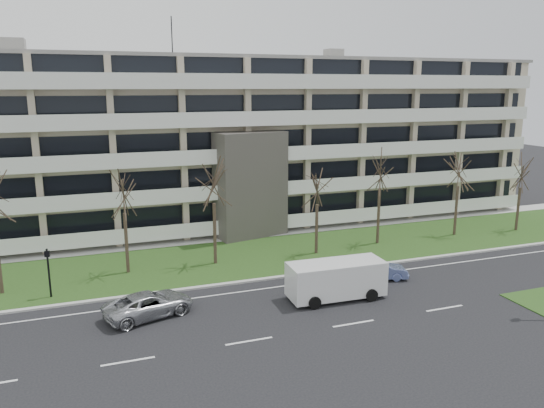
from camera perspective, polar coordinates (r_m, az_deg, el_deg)
name	(u,v)px	position (r m, az deg, el deg)	size (l,w,h in m)	color
ground	(353,324)	(30.09, 8.76, -12.60)	(160.00, 160.00, 0.00)	black
grass_verge	(273,254)	(41.13, 0.07, -5.39)	(90.00, 10.00, 0.06)	#244316
curb	(297,275)	(36.72, 2.76, -7.61)	(90.00, 0.35, 0.12)	#B2B2AD
sidewalk	(251,235)	(46.11, -2.27, -3.39)	(90.00, 2.00, 0.08)	#B2B2AD
lane_edge_line	(306,283)	(35.44, 3.70, -8.48)	(90.00, 0.12, 0.01)	white
apartment_building	(229,141)	(51.12, -4.69, 6.81)	(60.50, 15.10, 18.75)	beige
silver_pickup	(149,304)	(31.15, -13.10, -10.47)	(2.32, 5.03, 1.40)	#AFB1B7
blue_sedan	(378,270)	(36.59, 11.37, -6.97)	(1.34, 3.86, 1.27)	#7587CC
white_van	(337,277)	(32.80, 7.04, -7.76)	(6.00, 2.60, 2.30)	white
pedestrian_signal	(48,267)	(35.11, -22.92, -6.24)	(0.31, 0.25, 3.14)	black
tree_2	(123,189)	(36.98, -15.72, 1.56)	(3.83, 3.83, 7.66)	#382B21
tree_3	(213,179)	(37.67, -6.32, 2.70)	(4.06, 4.06, 8.11)	#382B21
tree_4	(317,185)	(40.13, 4.91, 2.07)	(3.50, 3.50, 6.99)	#382B21
tree_5	(381,167)	(43.36, 11.61, 3.94)	(4.11, 4.11, 8.22)	#382B21
tree_6	(459,166)	(47.75, 19.51, 3.82)	(3.89, 3.89, 7.78)	#382B21
tree_7	(522,171)	(51.56, 25.29, 3.26)	(3.50, 3.50, 7.01)	#382B21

